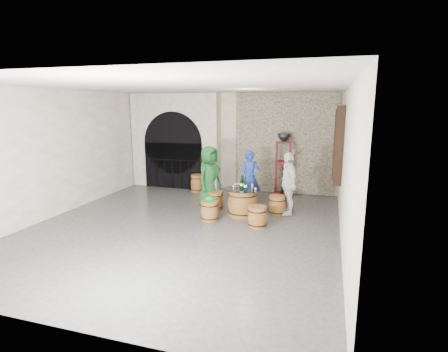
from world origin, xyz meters
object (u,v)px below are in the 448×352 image
(barrel_stool_right, at_px, (277,205))
(wine_bottle_left, at_px, (241,183))
(person_green, at_px, (209,177))
(wine_bottle_right, at_px, (242,183))
(barrel_stool_near_right, at_px, (257,217))
(corking_press, at_px, (283,160))
(barrel_stool_left, at_px, (215,200))
(person_white, at_px, (288,184))
(person_blue, at_px, (250,177))
(barrel_table, at_px, (242,202))
(barrel_stool_far, at_px, (248,197))
(barrel_stool_near_left, at_px, (210,211))
(side_barrel, at_px, (197,183))
(wine_bottle_center, at_px, (245,185))

(barrel_stool_right, height_order, wine_bottle_left, wine_bottle_left)
(person_green, distance_m, wine_bottle_right, 1.06)
(barrel_stool_near_right, xyz_separation_m, corking_press, (0.18, 3.02, 0.89))
(barrel_stool_left, distance_m, person_white, 2.04)
(person_blue, height_order, person_white, person_white)
(person_white, distance_m, wine_bottle_right, 1.18)
(barrel_table, xyz_separation_m, barrel_stool_far, (-0.05, 0.92, -0.11))
(barrel_stool_near_right, bearing_deg, wine_bottle_left, 127.67)
(barrel_stool_left, height_order, person_white, person_white)
(barrel_stool_near_right, relative_size, person_blue, 0.32)
(barrel_stool_near_left, bearing_deg, barrel_stool_far, 67.60)
(person_white, xyz_separation_m, side_barrel, (-3.14, 1.56, -0.53))
(barrel_stool_far, bearing_deg, corking_press, 60.29)
(wine_bottle_left, xyz_separation_m, wine_bottle_right, (-0.00, 0.11, 0.00))
(wine_bottle_left, xyz_separation_m, wine_bottle_center, (0.13, -0.13, 0.00))
(barrel_table, relative_size, barrel_stool_near_left, 1.87)
(wine_bottle_left, distance_m, corking_press, 2.42)
(person_white, bearing_deg, barrel_stool_right, -90.77)
(wine_bottle_right, bearing_deg, barrel_stool_near_left, -131.91)
(wine_bottle_center, bearing_deg, person_white, 30.87)
(person_green, distance_m, wine_bottle_center, 1.27)
(barrel_stool_far, distance_m, person_green, 1.27)
(barrel_stool_near_left, xyz_separation_m, wine_bottle_left, (0.65, 0.61, 0.60))
(person_blue, bearing_deg, side_barrel, 133.66)
(barrel_stool_near_right, relative_size, corking_press, 0.25)
(barrel_stool_right, relative_size, wine_bottle_left, 1.52)
(wine_bottle_center, relative_size, wine_bottle_right, 1.00)
(barrel_stool_far, bearing_deg, side_barrel, 150.92)
(corking_press, bearing_deg, barrel_stool_near_left, -120.25)
(barrel_stool_right, bearing_deg, person_green, 178.31)
(barrel_stool_near_left, height_order, side_barrel, side_barrel)
(person_blue, bearing_deg, barrel_stool_near_left, -131.72)
(barrel_stool_near_left, bearing_deg, barrel_stool_near_right, -5.83)
(barrel_stool_right, relative_size, person_blue, 0.32)
(wine_bottle_left, bearing_deg, wine_bottle_center, -44.37)
(barrel_stool_right, relative_size, corking_press, 0.25)
(side_barrel, bearing_deg, barrel_stool_near_left, -62.70)
(barrel_table, xyz_separation_m, person_green, (-1.04, 0.41, 0.51))
(barrel_stool_right, xyz_separation_m, corking_press, (-0.12, 1.92, 0.89))
(barrel_stool_far, bearing_deg, barrel_table, -86.87)
(barrel_stool_right, bearing_deg, side_barrel, 150.01)
(barrel_stool_far, xyz_separation_m, person_blue, (-0.01, 0.23, 0.53))
(corking_press, bearing_deg, wine_bottle_center, -108.79)
(barrel_stool_right, height_order, wine_bottle_center, wine_bottle_center)
(wine_bottle_right, bearing_deg, person_green, 163.30)
(person_white, bearing_deg, person_green, -112.34)
(barrel_stool_left, distance_m, barrel_stool_near_left, 0.97)
(barrel_stool_near_right, bearing_deg, wine_bottle_center, 125.72)
(barrel_table, xyz_separation_m, barrel_stool_left, (-0.85, 0.34, -0.11))
(barrel_table, xyz_separation_m, barrel_stool_near_right, (0.54, -0.74, -0.11))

